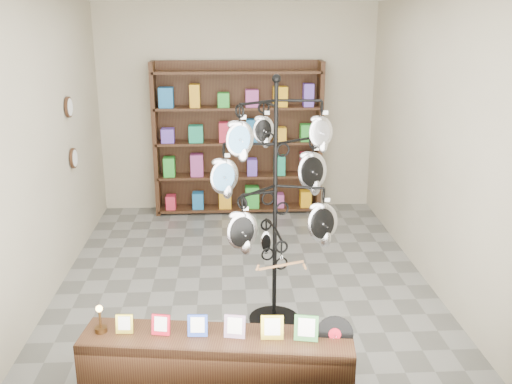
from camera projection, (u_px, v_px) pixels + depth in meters
ground at (244, 277)px, 6.38m from camera, size 5.00×5.00×0.00m
room_envelope at (243, 112)px, 5.84m from camera, size 5.00×5.00×5.00m
display_tree at (275, 186)px, 5.07m from camera, size 1.21×1.19×2.33m
front_shelf at (217, 365)px, 4.34m from camera, size 2.08×0.68×0.72m
back_shelving at (238, 143)px, 8.27m from camera, size 2.42×0.36×2.20m
wall_clocks at (71, 133)px, 6.59m from camera, size 0.03×0.24×0.84m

